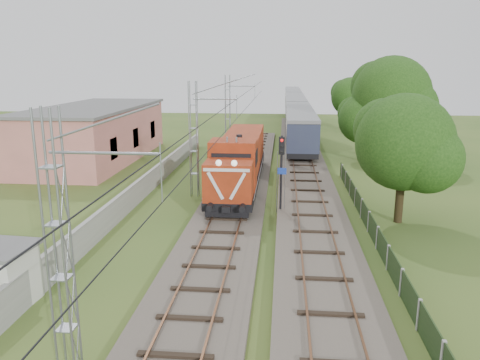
# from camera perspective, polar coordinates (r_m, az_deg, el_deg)

# --- Properties ---
(ground) EXTENTS (140.00, 140.00, 0.00)m
(ground) POSITION_cam_1_polar(r_m,az_deg,el_deg) (21.86, -3.54, -10.61)
(ground) COLOR #375520
(ground) RESTS_ON ground
(track_main) EXTENTS (4.20, 70.00, 0.45)m
(track_main) POSITION_cam_1_polar(r_m,az_deg,el_deg) (28.26, -1.38, -4.42)
(track_main) COLOR #6B6054
(track_main) RESTS_ON ground
(track_side) EXTENTS (4.20, 80.00, 0.45)m
(track_side) POSITION_cam_1_polar(r_m,az_deg,el_deg) (40.67, 7.77, 1.14)
(track_side) COLOR #6B6054
(track_side) RESTS_ON ground
(catenary) EXTENTS (3.31, 70.00, 8.00)m
(catenary) POSITION_cam_1_polar(r_m,az_deg,el_deg) (32.62, -5.57, 4.98)
(catenary) COLOR gray
(catenary) RESTS_ON ground
(boundary_wall) EXTENTS (0.25, 40.00, 1.50)m
(boundary_wall) POSITION_cam_1_polar(r_m,az_deg,el_deg) (34.11, -11.31, -0.49)
(boundary_wall) COLOR #9E9E99
(boundary_wall) RESTS_ON ground
(station_building) EXTENTS (8.40, 20.40, 5.22)m
(station_building) POSITION_cam_1_polar(r_m,az_deg,el_deg) (47.70, -17.21, 5.51)
(station_building) COLOR tan
(station_building) RESTS_ON ground
(fence) EXTENTS (0.12, 32.00, 1.20)m
(fence) POSITION_cam_1_polar(r_m,az_deg,el_deg) (24.65, 16.41, -6.76)
(fence) COLOR black
(fence) RESTS_ON ground
(locomotive) EXTENTS (2.95, 16.86, 4.28)m
(locomotive) POSITION_cam_1_polar(r_m,az_deg,el_deg) (34.72, -0.02, 2.51)
(locomotive) COLOR black
(locomotive) RESTS_ON ground
(coach_rake) EXTENTS (3.06, 68.16, 3.53)m
(coach_rake) POSITION_cam_1_polar(r_m,az_deg,el_deg) (76.67, 6.73, 8.89)
(coach_rake) COLOR black
(coach_rake) RESTS_ON ground
(signal_post) EXTENTS (0.54, 0.42, 4.91)m
(signal_post) POSITION_cam_1_polar(r_m,az_deg,el_deg) (28.51, 5.08, 2.33)
(signal_post) COLOR black
(signal_post) RESTS_ON ground
(relay_hut) EXTENTS (2.49, 2.49, 2.41)m
(relay_hut) POSITION_cam_1_polar(r_m,az_deg,el_deg) (20.31, -27.02, -10.41)
(relay_hut) COLOR silver
(relay_hut) RESTS_ON ground
(tree_a) EXTENTS (5.82, 5.54, 7.54)m
(tree_a) POSITION_cam_1_polar(r_m,az_deg,el_deg) (28.23, 19.53, 4.22)
(tree_a) COLOR #322714
(tree_a) RESTS_ON ground
(tree_b) EXTENTS (7.66, 7.29, 9.93)m
(tree_b) POSITION_cam_1_polar(r_m,az_deg,el_deg) (46.65, 18.08, 9.69)
(tree_b) COLOR #322714
(tree_b) RESTS_ON ground
(tree_c) EXTENTS (4.94, 4.71, 6.41)m
(tree_c) POSITION_cam_1_polar(r_m,az_deg,el_deg) (46.31, 14.85, 7.14)
(tree_c) COLOR #322714
(tree_c) RESTS_ON ground
(tree_d) EXTENTS (5.72, 5.44, 7.41)m
(tree_d) POSITION_cam_1_polar(r_m,az_deg,el_deg) (68.48, 13.40, 9.78)
(tree_d) COLOR #322714
(tree_d) RESTS_ON ground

